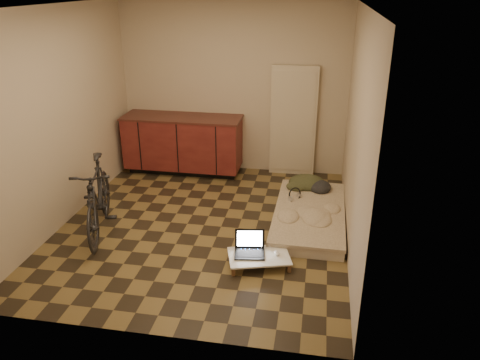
% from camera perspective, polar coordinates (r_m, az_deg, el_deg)
% --- Properties ---
extents(room_shell, '(3.50, 4.00, 2.60)m').
position_cam_1_polar(room_shell, '(5.43, -4.82, 6.60)').
color(room_shell, brown).
rests_on(room_shell, ground).
extents(cabinets, '(1.84, 0.62, 0.91)m').
position_cam_1_polar(cabinets, '(7.44, -6.94, 4.41)').
color(cabinets, black).
rests_on(cabinets, ground).
extents(appliance_panel, '(0.70, 0.10, 1.70)m').
position_cam_1_polar(appliance_panel, '(7.26, 6.52, 7.12)').
color(appliance_panel, beige).
rests_on(appliance_panel, ground).
extents(bicycle, '(0.90, 1.63, 1.01)m').
position_cam_1_polar(bicycle, '(5.81, -16.99, -1.63)').
color(bicycle, black).
rests_on(bicycle, ground).
extents(futon, '(0.90, 1.84, 0.16)m').
position_cam_1_polar(futon, '(6.05, 8.46, -4.25)').
color(futon, beige).
rests_on(futon, ground).
extents(clothing_pile, '(0.55, 0.46, 0.22)m').
position_cam_1_polar(clothing_pile, '(6.64, 8.56, 0.06)').
color(clothing_pile, '#343820').
rests_on(clothing_pile, futon).
extents(headphones, '(0.29, 0.29, 0.14)m').
position_cam_1_polar(headphones, '(6.25, 6.70, -1.70)').
color(headphones, black).
rests_on(headphones, futon).
extents(lap_desk, '(0.75, 0.59, 0.11)m').
position_cam_1_polar(lap_desk, '(5.12, 2.33, -9.31)').
color(lap_desk, brown).
rests_on(lap_desk, ground).
extents(laptop, '(0.36, 0.34, 0.22)m').
position_cam_1_polar(laptop, '(5.14, 1.17, -8.33)').
color(laptop, black).
rests_on(laptop, lap_desk).
extents(mouse, '(0.08, 0.11, 0.03)m').
position_cam_1_polar(mouse, '(5.13, 4.48, -8.88)').
color(mouse, white).
rests_on(mouse, lap_desk).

